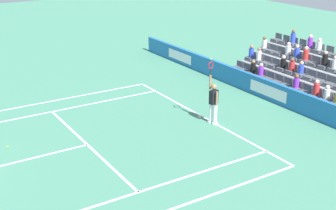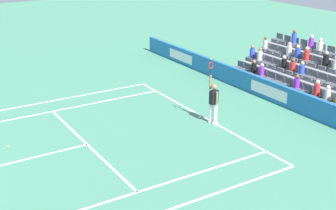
{
  "view_description": "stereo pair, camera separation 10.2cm",
  "coord_description": "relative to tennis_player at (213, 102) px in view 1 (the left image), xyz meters",
  "views": [
    {
      "loc": [
        -15.43,
        -0.43,
        7.79
      ],
      "look_at": [
        -0.44,
        -9.82,
        1.1
      ],
      "focal_mm": 49.54,
      "sensor_mm": 36.0,
      "label": 1
    },
    {
      "loc": [
        -15.48,
        -0.51,
        7.79
      ],
      "look_at": [
        -0.44,
        -9.82,
        1.1
      ],
      "focal_mm": 49.54,
      "sensor_mm": 36.0,
      "label": 2
    }
  ],
  "objects": [
    {
      "name": "line_baseline",
      "position": [
        0.87,
        -0.07,
        -0.99
      ],
      "size": [
        10.97,
        0.1,
        0.01
      ],
      "primitive_type": "cube",
      "color": "white",
      "rests_on": "ground"
    },
    {
      "name": "line_service",
      "position": [
        0.87,
        5.42,
        -0.99
      ],
      "size": [
        8.23,
        0.1,
        0.01
      ],
      "primitive_type": "cube",
      "color": "white",
      "rests_on": "ground"
    },
    {
      "name": "line_centre_service",
      "position": [
        0.87,
        8.62,
        -0.99
      ],
      "size": [
        0.1,
        6.4,
        0.01
      ],
      "primitive_type": "cube",
      "color": "white",
      "rests_on": "ground"
    },
    {
      "name": "line_singles_sideline_left",
      "position": [
        4.98,
        5.87,
        -0.99
      ],
      "size": [
        0.1,
        11.89,
        0.01
      ],
      "primitive_type": "cube",
      "color": "white",
      "rests_on": "ground"
    },
    {
      "name": "line_singles_sideline_right",
      "position": [
        -3.25,
        5.87,
        -0.99
      ],
      "size": [
        0.1,
        11.89,
        0.01
      ],
      "primitive_type": "cube",
      "color": "white",
      "rests_on": "ground"
    },
    {
      "name": "line_doubles_sideline_left",
      "position": [
        6.35,
        5.87,
        -0.99
      ],
      "size": [
        0.1,
        11.89,
        0.01
      ],
      "primitive_type": "cube",
      "color": "white",
      "rests_on": "ground"
    },
    {
      "name": "line_centre_mark",
      "position": [
        0.87,
        0.03,
        -0.99
      ],
      "size": [
        0.1,
        0.2,
        0.01
      ],
      "primitive_type": "cube",
      "color": "white",
      "rests_on": "ground"
    },
    {
      "name": "sponsor_barrier",
      "position": [
        0.87,
        -4.1,
        -0.5
      ],
      "size": [
        23.32,
        0.22,
        0.98
      ],
      "color": "#1E66AD",
      "rests_on": "ground"
    },
    {
      "name": "tennis_player",
      "position": [
        0.0,
        0.0,
        0.0
      ],
      "size": [
        0.53,
        0.39,
        2.85
      ],
      "color": "white",
      "rests_on": "ground"
    },
    {
      "name": "stadium_stand",
      "position": [
        0.88,
        -7.03,
        -0.3
      ],
      "size": [
        8.06,
        3.8,
        2.62
      ],
      "color": "gray",
      "rests_on": "ground"
    },
    {
      "name": "loose_tennis_ball",
      "position": [
        2.28,
        8.1,
        -0.96
      ],
      "size": [
        0.07,
        0.07,
        0.07
      ],
      "primitive_type": "sphere",
      "color": "#D1E533",
      "rests_on": "ground"
    }
  ]
}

